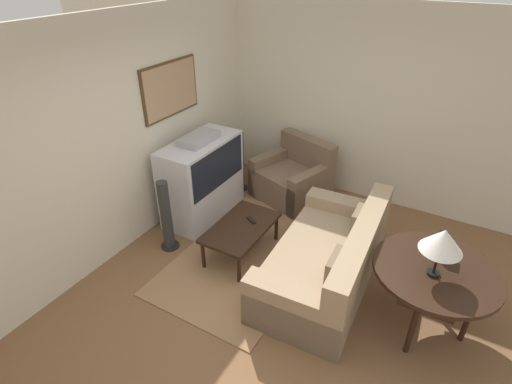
{
  "coord_description": "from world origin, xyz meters",
  "views": [
    {
      "loc": [
        -2.68,
        -1.28,
        3.17
      ],
      "look_at": [
        0.8,
        0.73,
        0.75
      ],
      "focal_mm": 28.0,
      "sensor_mm": 36.0,
      "label": 1
    }
  ],
  "objects_px": {
    "armchair": "(293,179)",
    "speaker_tower_right": "(240,163)",
    "couch": "(328,261)",
    "console_table": "(436,274)",
    "tv": "(202,178)",
    "coffee_table": "(241,229)",
    "table_lamp": "(443,241)",
    "mantel_clock": "(442,244)",
    "speaker_tower_left": "(166,218)"
  },
  "relations": [
    {
      "from": "armchair",
      "to": "speaker_tower_right",
      "type": "bearing_deg",
      "value": -147.51
    },
    {
      "from": "couch",
      "to": "speaker_tower_right",
      "type": "xyz_separation_m",
      "value": [
        1.27,
        1.92,
        0.14
      ]
    },
    {
      "from": "console_table",
      "to": "speaker_tower_right",
      "type": "height_order",
      "value": "speaker_tower_right"
    },
    {
      "from": "tv",
      "to": "speaker_tower_right",
      "type": "distance_m",
      "value": 0.84
    },
    {
      "from": "coffee_table",
      "to": "couch",
      "type": "bearing_deg",
      "value": -87.39
    },
    {
      "from": "table_lamp",
      "to": "tv",
      "type": "bearing_deg",
      "value": 78.41
    },
    {
      "from": "tv",
      "to": "armchair",
      "type": "relative_size",
      "value": 1.02
    },
    {
      "from": "mantel_clock",
      "to": "speaker_tower_right",
      "type": "distance_m",
      "value": 3.16
    },
    {
      "from": "coffee_table",
      "to": "speaker_tower_right",
      "type": "relative_size",
      "value": 1.06
    },
    {
      "from": "couch",
      "to": "table_lamp",
      "type": "xyz_separation_m",
      "value": [
        -0.18,
        -1.01,
        0.8
      ]
    },
    {
      "from": "couch",
      "to": "mantel_clock",
      "type": "height_order",
      "value": "mantel_clock"
    },
    {
      "from": "tv",
      "to": "speaker_tower_left",
      "type": "distance_m",
      "value": 0.84
    },
    {
      "from": "tv",
      "to": "table_lamp",
      "type": "bearing_deg",
      "value": -101.59
    },
    {
      "from": "console_table",
      "to": "mantel_clock",
      "type": "distance_m",
      "value": 0.3
    },
    {
      "from": "console_table",
      "to": "speaker_tower_left",
      "type": "xyz_separation_m",
      "value": [
        -0.3,
        2.96,
        -0.22
      ]
    },
    {
      "from": "coffee_table",
      "to": "speaker_tower_right",
      "type": "distance_m",
      "value": 1.56
    },
    {
      "from": "tv",
      "to": "mantel_clock",
      "type": "xyz_separation_m",
      "value": [
        -0.28,
        -3.01,
        0.27
      ]
    },
    {
      "from": "tv",
      "to": "console_table",
      "type": "xyz_separation_m",
      "value": [
        -0.52,
        -3.03,
        0.1
      ]
    },
    {
      "from": "tv",
      "to": "couch",
      "type": "height_order",
      "value": "tv"
    },
    {
      "from": "table_lamp",
      "to": "speaker_tower_right",
      "type": "xyz_separation_m",
      "value": [
        1.44,
        2.93,
        -0.66
      ]
    },
    {
      "from": "console_table",
      "to": "couch",
      "type": "bearing_deg",
      "value": 85.26
    },
    {
      "from": "armchair",
      "to": "coffee_table",
      "type": "relative_size",
      "value": 1.19
    },
    {
      "from": "couch",
      "to": "armchair",
      "type": "height_order",
      "value": "armchair"
    },
    {
      "from": "coffee_table",
      "to": "table_lamp",
      "type": "distance_m",
      "value": 2.22
    },
    {
      "from": "coffee_table",
      "to": "speaker_tower_right",
      "type": "height_order",
      "value": "speaker_tower_right"
    },
    {
      "from": "tv",
      "to": "mantel_clock",
      "type": "height_order",
      "value": "tv"
    },
    {
      "from": "tv",
      "to": "couch",
      "type": "relative_size",
      "value": 0.61
    },
    {
      "from": "console_table",
      "to": "speaker_tower_right",
      "type": "relative_size",
      "value": 1.21
    },
    {
      "from": "tv",
      "to": "couch",
      "type": "xyz_separation_m",
      "value": [
        -0.44,
        -1.99,
        -0.26
      ]
    },
    {
      "from": "armchair",
      "to": "console_table",
      "type": "distance_m",
      "value": 2.69
    },
    {
      "from": "coffee_table",
      "to": "speaker_tower_left",
      "type": "bearing_deg",
      "value": 111.94
    },
    {
      "from": "armchair",
      "to": "speaker_tower_right",
      "type": "height_order",
      "value": "speaker_tower_right"
    },
    {
      "from": "couch",
      "to": "coffee_table",
      "type": "xyz_separation_m",
      "value": [
        -0.05,
        1.07,
        0.07
      ]
    },
    {
      "from": "armchair",
      "to": "speaker_tower_right",
      "type": "relative_size",
      "value": 1.26
    },
    {
      "from": "couch",
      "to": "coffee_table",
      "type": "bearing_deg",
      "value": -90.5
    },
    {
      "from": "console_table",
      "to": "table_lamp",
      "type": "height_order",
      "value": "table_lamp"
    },
    {
      "from": "mantel_clock",
      "to": "speaker_tower_left",
      "type": "bearing_deg",
      "value": 100.59
    },
    {
      "from": "tv",
      "to": "speaker_tower_left",
      "type": "relative_size",
      "value": 1.29
    },
    {
      "from": "console_table",
      "to": "coffee_table",
      "type": "bearing_deg",
      "value": 88.98
    },
    {
      "from": "armchair",
      "to": "mantel_clock",
      "type": "bearing_deg",
      "value": -13.38
    },
    {
      "from": "couch",
      "to": "console_table",
      "type": "bearing_deg",
      "value": 82.14
    },
    {
      "from": "console_table",
      "to": "speaker_tower_left",
      "type": "bearing_deg",
      "value": 95.84
    },
    {
      "from": "tv",
      "to": "console_table",
      "type": "relative_size",
      "value": 1.07
    },
    {
      "from": "console_table",
      "to": "mantel_clock",
      "type": "height_order",
      "value": "mantel_clock"
    },
    {
      "from": "armchair",
      "to": "speaker_tower_left",
      "type": "distance_m",
      "value": 2.03
    },
    {
      "from": "table_lamp",
      "to": "mantel_clock",
      "type": "xyz_separation_m",
      "value": [
        0.34,
        -0.0,
        -0.27
      ]
    },
    {
      "from": "tv",
      "to": "coffee_table",
      "type": "height_order",
      "value": "tv"
    },
    {
      "from": "couch",
      "to": "table_lamp",
      "type": "relative_size",
      "value": 4.08
    },
    {
      "from": "couch",
      "to": "speaker_tower_right",
      "type": "distance_m",
      "value": 2.3
    },
    {
      "from": "armchair",
      "to": "couch",
      "type": "bearing_deg",
      "value": -34.5
    }
  ]
}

